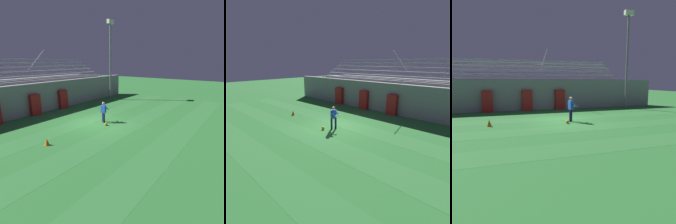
{
  "view_description": "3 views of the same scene",
  "coord_description": "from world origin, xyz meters",
  "views": [
    {
      "loc": [
        -10.64,
        -9.36,
        4.78
      ],
      "look_at": [
        0.64,
        -1.02,
        0.92
      ],
      "focal_mm": 30.0,
      "sensor_mm": 36.0,
      "label": 1
    },
    {
      "loc": [
        9.5,
        -9.3,
        4.7
      ],
      "look_at": [
        -0.18,
        0.73,
        0.95
      ],
      "focal_mm": 30.0,
      "sensor_mm": 36.0,
      "label": 2
    },
    {
      "loc": [
        -4.55,
        -14.04,
        2.75
      ],
      "look_at": [
        -0.18,
        -0.7,
        0.72
      ],
      "focal_mm": 35.0,
      "sensor_mm": 36.0,
      "label": 3
    }
  ],
  "objects": [
    {
      "name": "ground_plane",
      "position": [
        0.0,
        0.0,
        0.0
      ],
      "size": [
        80.0,
        80.0,
        0.0
      ],
      "primitive_type": "plane",
      "color": "#2D7533"
    },
    {
      "name": "turf_stripe_near",
      "position": [
        0.0,
        -6.0,
        0.0
      ],
      "size": [
        28.0,
        1.77,
        0.01
      ],
      "primitive_type": "cube",
      "color": "#337A38",
      "rests_on": "ground"
    },
    {
      "name": "turf_stripe_mid",
      "position": [
        0.0,
        -2.47,
        0.0
      ],
      "size": [
        28.0,
        1.77,
        0.01
      ],
      "primitive_type": "cube",
      "color": "#337A38",
      "rests_on": "ground"
    },
    {
      "name": "turf_stripe_far",
      "position": [
        0.0,
        1.07,
        0.0
      ],
      "size": [
        28.0,
        1.77,
        0.01
      ],
      "primitive_type": "cube",
      "color": "#337A38",
      "rests_on": "ground"
    },
    {
      "name": "back_wall",
      "position": [
        0.0,
        6.5,
        1.4
      ],
      "size": [
        24.0,
        0.6,
        2.8
      ],
      "primitive_type": "cube",
      "color": "gray",
      "rests_on": "ground"
    },
    {
      "name": "padding_pillar_gate_left",
      "position": [
        -1.57,
        5.95,
        0.94
      ],
      "size": [
        0.93,
        0.44,
        1.88
      ],
      "primitive_type": "cube",
      "color": "#B21E1E",
      "rests_on": "ground"
    },
    {
      "name": "padding_pillar_gate_right",
      "position": [
        1.57,
        5.95,
        0.94
      ],
      "size": [
        0.93,
        0.44,
        1.88
      ],
      "primitive_type": "cube",
      "color": "#B21E1E",
      "rests_on": "ground"
    },
    {
      "name": "padding_pillar_far_left",
      "position": [
        -5.02,
        5.95,
        0.94
      ],
      "size": [
        0.93,
        0.44,
        1.88
      ],
      "primitive_type": "cube",
      "color": "#B21E1E",
      "rests_on": "ground"
    },
    {
      "name": "bleacher_stand",
      "position": [
        0.0,
        9.19,
        1.51
      ],
      "size": [
        18.0,
        4.75,
        5.83
      ],
      "color": "gray",
      "rests_on": "ground"
    },
    {
      "name": "floodlight_pole",
      "position": [
        8.09,
        4.74,
        5.78
      ],
      "size": [
        0.9,
        0.36,
        9.33
      ],
      "color": "slate",
      "rests_on": "ground"
    },
    {
      "name": "goalkeeper",
      "position": [
        0.43,
        -0.34,
        0.95
      ],
      "size": [
        0.59,
        0.64,
        1.67
      ],
      "color": "#19194C",
      "rests_on": "ground"
    },
    {
      "name": "soccer_ball",
      "position": [
        -0.04,
        -0.95,
        0.11
      ],
      "size": [
        0.22,
        0.22,
        0.22
      ],
      "primitive_type": "sphere",
      "color": "orange",
      "rests_on": "ground"
    },
    {
      "name": "traffic_cone",
      "position": [
        -4.82,
        -0.34,
        0.21
      ],
      "size": [
        0.3,
        0.3,
        0.42
      ],
      "primitive_type": "cone",
      "color": "orange",
      "rests_on": "ground"
    }
  ]
}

